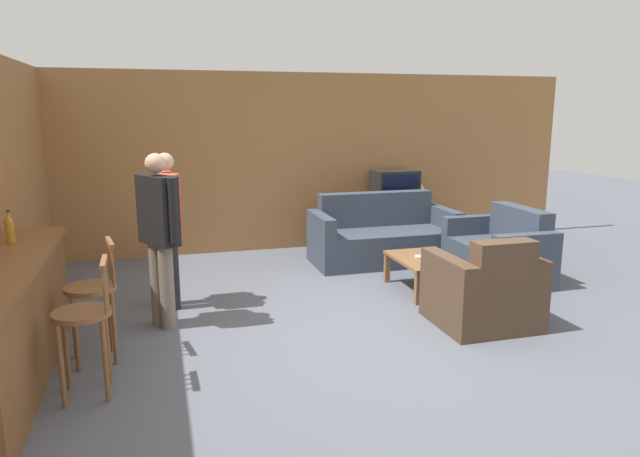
# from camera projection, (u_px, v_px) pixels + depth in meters

# --- Properties ---
(ground_plane) EXTENTS (24.00, 24.00, 0.00)m
(ground_plane) POSITION_uv_depth(u_px,v_px,m) (358.00, 334.00, 5.34)
(ground_plane) COLOR #565B66
(wall_back) EXTENTS (9.40, 0.08, 2.60)m
(wall_back) POSITION_uv_depth(u_px,v_px,m) (278.00, 162.00, 8.43)
(wall_back) COLOR #9E6B3D
(wall_back) RESTS_ON ground_plane
(bar_counter) EXTENTS (0.55, 2.58, 0.98)m
(bar_counter) POSITION_uv_depth(u_px,v_px,m) (8.00, 325.00, 4.23)
(bar_counter) COLOR brown
(bar_counter) RESTS_ON ground_plane
(bar_chair_near) EXTENTS (0.42, 0.42, 1.02)m
(bar_chair_near) POSITION_uv_depth(u_px,v_px,m) (85.00, 323.00, 4.09)
(bar_chair_near) COLOR brown
(bar_chair_near) RESTS_ON ground_plane
(bar_chair_mid) EXTENTS (0.48, 0.48, 1.02)m
(bar_chair_mid) POSITION_uv_depth(u_px,v_px,m) (93.00, 296.00, 4.67)
(bar_chair_mid) COLOR brown
(bar_chair_mid) RESTS_ON ground_plane
(couch_far) EXTENTS (1.96, 0.91, 0.93)m
(couch_far) POSITION_uv_depth(u_px,v_px,m) (382.00, 238.00, 7.87)
(couch_far) COLOR #384251
(couch_far) RESTS_ON ground_plane
(armchair_near) EXTENTS (0.91, 0.86, 0.90)m
(armchair_near) POSITION_uv_depth(u_px,v_px,m) (484.00, 292.00, 5.51)
(armchair_near) COLOR #4C3828
(armchair_near) RESTS_ON ground_plane
(loveseat_right) EXTENTS (0.84, 1.32, 0.89)m
(loveseat_right) POSITION_uv_depth(u_px,v_px,m) (500.00, 253.00, 7.05)
(loveseat_right) COLOR #384251
(loveseat_right) RESTS_ON ground_plane
(coffee_table) EXTENTS (0.61, 0.94, 0.39)m
(coffee_table) POSITION_uv_depth(u_px,v_px,m) (423.00, 263.00, 6.57)
(coffee_table) COLOR brown
(coffee_table) RESTS_ON ground_plane
(tv_unit) EXTENTS (1.00, 0.50, 0.64)m
(tv_unit) POSITION_uv_depth(u_px,v_px,m) (394.00, 225.00, 8.79)
(tv_unit) COLOR #513823
(tv_unit) RESTS_ON ground_plane
(tv) EXTENTS (0.65, 0.45, 0.53)m
(tv) POSITION_uv_depth(u_px,v_px,m) (395.00, 188.00, 8.67)
(tv) COLOR black
(tv) RESTS_ON tv_unit
(bottle) EXTENTS (0.07, 0.07, 0.27)m
(bottle) POSITION_uv_depth(u_px,v_px,m) (10.00, 228.00, 4.74)
(bottle) COLOR #B27A23
(bottle) RESTS_ON bar_counter
(book_on_table) EXTENTS (0.18, 0.17, 0.02)m
(book_on_table) POSITION_uv_depth(u_px,v_px,m) (421.00, 257.00, 6.56)
(book_on_table) COLOR #B7AD99
(book_on_table) RESTS_ON coffee_table
(table_lamp) EXTENTS (0.27, 0.27, 0.44)m
(table_lamp) POSITION_uv_depth(u_px,v_px,m) (416.00, 183.00, 8.76)
(table_lamp) COLOR brown
(table_lamp) RESTS_ON tv_unit
(person_by_window) EXTENTS (0.27, 0.55, 1.64)m
(person_by_window) POSITION_uv_depth(u_px,v_px,m) (168.00, 222.00, 5.91)
(person_by_window) COLOR black
(person_by_window) RESTS_ON ground_plane
(person_by_counter) EXTENTS (0.39, 0.51, 1.67)m
(person_by_counter) POSITION_uv_depth(u_px,v_px,m) (159.00, 231.00, 5.36)
(person_by_counter) COLOR #756B5B
(person_by_counter) RESTS_ON ground_plane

